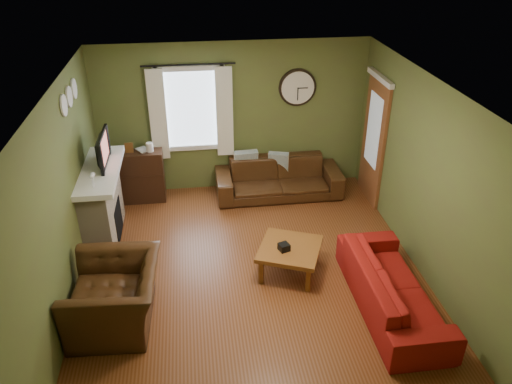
{
  "coord_description": "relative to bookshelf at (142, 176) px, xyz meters",
  "views": [
    {
      "loc": [
        -0.7,
        -5.46,
        4.32
      ],
      "look_at": [
        0.1,
        0.4,
        1.05
      ],
      "focal_mm": 35.0,
      "sensor_mm": 36.0,
      "label": 1
    }
  ],
  "objects": [
    {
      "name": "firebox",
      "position": [
        -0.3,
        -1.12,
        -0.15
      ],
      "size": [
        0.04,
        0.6,
        0.55
      ],
      "primitive_type": "cube",
      "color": "black",
      "rests_on": "fireplace"
    },
    {
      "name": "book",
      "position": [
        -0.01,
        0.01,
        0.51
      ],
      "size": [
        0.28,
        0.3,
        0.02
      ],
      "primitive_type": "imported",
      "rotation": [
        0.0,
        0.0,
        0.58
      ],
      "color": "brown",
      "rests_on": "bookshelf"
    },
    {
      "name": "medallion_left",
      "position": [
        -0.67,
        -1.47,
        1.8
      ],
      "size": [
        0.28,
        0.28,
        0.03
      ],
      "primitive_type": "cylinder",
      "color": "white",
      "rests_on": "wall_left"
    },
    {
      "name": "mantel",
      "position": [
        -0.46,
        -1.12,
        0.69
      ],
      "size": [
        0.58,
        1.6,
        0.08
      ],
      "primitive_type": "cube",
      "color": "white",
      "rests_on": "fireplace"
    },
    {
      "name": "wall_clock",
      "position": [
        2.71,
        0.28,
        1.35
      ],
      "size": [
        0.64,
        0.06,
        0.64
      ],
      "primitive_type": null,
      "color": "white",
      "rests_on": "wall_back"
    },
    {
      "name": "pillow_left",
      "position": [
        2.37,
        0.07,
        0.1
      ],
      "size": [
        0.37,
        0.21,
        0.36
      ],
      "primitive_type": "cube",
      "rotation": [
        0.0,
        0.0,
        -0.3
      ],
      "color": "#8D9C9C",
      "rests_on": "sofa_brown"
    },
    {
      "name": "tv_screen",
      "position": [
        -0.36,
        -0.97,
        0.96
      ],
      "size": [
        0.02,
        0.62,
        0.36
      ],
      "primitive_type": "cube",
      "color": "#994C3F",
      "rests_on": "mantel"
    },
    {
      "name": "armchair",
      "position": [
        -0.12,
        -2.98,
        -0.07
      ],
      "size": [
        1.09,
        1.23,
        0.77
      ],
      "primitive_type": "imported",
      "rotation": [
        0.0,
        0.0,
        -1.62
      ],
      "color": "#38200E",
      "rests_on": "floor"
    },
    {
      "name": "medallion_right",
      "position": [
        -0.67,
        -0.77,
        1.8
      ],
      "size": [
        0.28,
        0.28,
        0.03
      ],
      "primitive_type": "cylinder",
      "color": "white",
      "rests_on": "wall_left"
    },
    {
      "name": "wall_left",
      "position": [
        -0.69,
        -2.27,
        0.85
      ],
      "size": [
        0.0,
        5.2,
        2.6
      ],
      "primitive_type": "cube",
      "color": "#54602D",
      "rests_on": "ground"
    },
    {
      "name": "coffee_table",
      "position": [
        2.11,
        -2.33,
        -0.24
      ],
      "size": [
        1.04,
        1.04,
        0.42
      ],
      "primitive_type": null,
      "rotation": [
        0.0,
        0.0,
        -0.39
      ],
      "color": "brown",
      "rests_on": "floor"
    },
    {
      "name": "sofa_red",
      "position": [
        3.24,
        -3.18,
        -0.15
      ],
      "size": [
        0.82,
        2.11,
        0.62
      ],
      "primitive_type": "imported",
      "rotation": [
        0.0,
        0.0,
        1.57
      ],
      "color": "maroon",
      "rests_on": "floor"
    },
    {
      "name": "wall_front",
      "position": [
        1.61,
        -4.87,
        0.85
      ],
      "size": [
        4.6,
        0.0,
        2.6
      ],
      "primitive_type": "cube",
      "color": "#54602D",
      "rests_on": "ground"
    },
    {
      "name": "curtain_left",
      "position": [
        0.36,
        0.21,
        1.0
      ],
      "size": [
        0.28,
        0.04,
        1.55
      ],
      "primitive_type": "cube",
      "color": "white",
      "rests_on": "wall_back"
    },
    {
      "name": "curtain_rod",
      "position": [
        0.91,
        0.21,
        1.82
      ],
      "size": [
        0.03,
        0.03,
        1.5
      ],
      "primitive_type": "cylinder",
      "color": "black",
      "rests_on": "wall_back"
    },
    {
      "name": "ceiling",
      "position": [
        1.61,
        -2.27,
        2.15
      ],
      "size": [
        4.6,
        5.2,
        0.0
      ],
      "primitive_type": "cube",
      "color": "white",
      "rests_on": "ground"
    },
    {
      "name": "curtain_right",
      "position": [
        1.46,
        0.21,
        1.0
      ],
      "size": [
        0.28,
        0.04,
        1.55
      ],
      "primitive_type": "cube",
      "color": "white",
      "rests_on": "wall_back"
    },
    {
      "name": "tissue_box",
      "position": [
        2.02,
        -2.39,
        -0.05
      ],
      "size": [
        0.17,
        0.17,
        0.1
      ],
      "primitive_type": "cube",
      "rotation": [
        0.0,
        0.0,
        0.34
      ],
      "color": "black",
      "rests_on": "coffee_table"
    },
    {
      "name": "wine_glass_b",
      "position": [
        -0.44,
        -1.62,
        0.82
      ],
      "size": [
        0.06,
        0.06,
        0.18
      ],
      "primitive_type": null,
      "color": "white",
      "rests_on": "mantel"
    },
    {
      "name": "pillow_right",
      "position": [
        1.8,
        0.15,
        0.1
      ],
      "size": [
        0.42,
        0.16,
        0.41
      ],
      "primitive_type": "cube",
      "rotation": [
        0.0,
        0.0,
        0.09
      ],
      "color": "#8D9C9C",
      "rests_on": "sofa_brown"
    },
    {
      "name": "floor",
      "position": [
        1.61,
        -2.27,
        -0.45
      ],
      "size": [
        4.6,
        5.2,
        0.0
      ],
      "primitive_type": "cube",
      "color": "brown",
      "rests_on": "ground"
    },
    {
      "name": "bookshelf",
      "position": [
        0.0,
        0.0,
        0.0
      ],
      "size": [
        0.76,
        0.33,
        0.91
      ],
      "primitive_type": null,
      "color": "black",
      "rests_on": "floor"
    },
    {
      "name": "wall_back",
      "position": [
        1.61,
        0.33,
        0.85
      ],
      "size": [
        4.6,
        0.0,
        2.6
      ],
      "primitive_type": "cube",
      "color": "#54602D",
      "rests_on": "ground"
    },
    {
      "name": "wine_glass_a",
      "position": [
        -0.44,
        -1.68,
        0.82
      ],
      "size": [
        0.07,
        0.07,
        0.19
      ],
      "primitive_type": null,
      "color": "white",
      "rests_on": "mantel"
    },
    {
      "name": "tv",
      "position": [
        -0.44,
        -0.97,
        0.9
      ],
      "size": [
        0.08,
        0.6,
        0.35
      ],
      "primitive_type": "imported",
      "rotation": [
        0.0,
        0.0,
        1.57
      ],
      "color": "black",
      "rests_on": "mantel"
    },
    {
      "name": "wall_right",
      "position": [
        3.91,
        -2.27,
        0.85
      ],
      "size": [
        0.0,
        5.2,
        2.6
      ],
      "primitive_type": "cube",
      "color": "#54602D",
      "rests_on": "ground"
    },
    {
      "name": "fireplace",
      "position": [
        -0.49,
        -1.12,
        0.1
      ],
      "size": [
        0.4,
        1.4,
        1.1
      ],
      "primitive_type": "cube",
      "color": "#C8B299",
      "rests_on": "floor"
    },
    {
      "name": "sofa_brown",
      "position": [
        2.35,
        -0.11,
        -0.14
      ],
      "size": [
        2.17,
        0.85,
        0.63
      ],
      "primitive_type": "imported",
      "color": "#38200E",
      "rests_on": "floor"
    },
    {
      "name": "window_pane",
      "position": [
        0.91,
        0.31,
        1.05
      ],
      "size": [
        1.0,
        0.02,
        1.3
      ],
      "primitive_type": null,
      "color": "silver",
      "rests_on": "wall_back"
    },
    {
      "name": "medallion_mid",
      "position": [
        -0.67,
        -1.12,
        1.8
      ],
      "size": [
        0.28,
        0.28,
        0.03
      ],
      "primitive_type": "cylinder",
      "color": "white",
      "rests_on": "wall_left"
    },
    {
      "name": "door",
      "position": [
        3.88,
        -0.42,
        0.6
      ],
      "size": [
        0.05,
        0.9,
        2.1
      ],
      "primitive_type": "cube",
      "color": "brown",
      "rests_on": "floor"
    }
  ]
}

